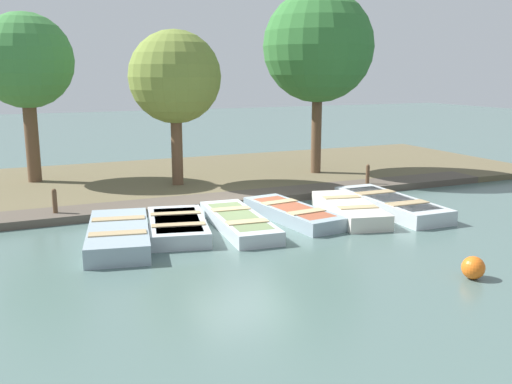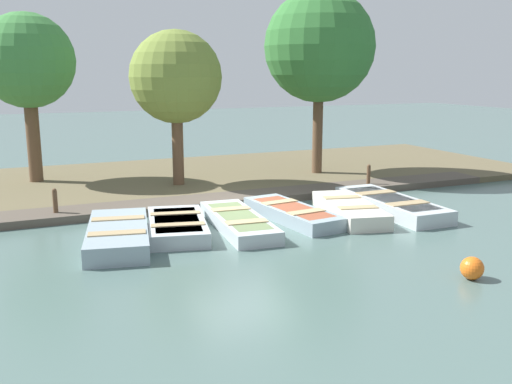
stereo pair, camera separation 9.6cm
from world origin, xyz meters
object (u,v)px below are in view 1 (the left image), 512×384
at_px(rowboat_5, 390,204).
at_px(buoy, 473,268).
at_px(park_tree_center, 318,47).
at_px(rowboat_1, 177,226).
at_px(rowboat_4, 349,209).
at_px(mooring_post_near, 55,205).
at_px(rowboat_2, 239,221).
at_px(rowboat_3, 292,213).
at_px(mooring_post_far, 368,177).
at_px(rowboat_0, 119,234).
at_px(park_tree_far_left, 26,62).
at_px(park_tree_left, 175,78).

xyz_separation_m(rowboat_5, buoy, (4.59, -1.70, 0.01)).
bearing_deg(rowboat_5, park_tree_center, 173.93).
height_order(rowboat_1, rowboat_4, rowboat_4).
distance_m(rowboat_5, mooring_post_near, 8.34).
distance_m(rowboat_2, rowboat_3, 1.50).
distance_m(rowboat_2, mooring_post_far, 5.74).
relative_size(mooring_post_near, park_tree_center, 0.13).
xyz_separation_m(rowboat_0, mooring_post_far, (-2.52, 7.95, 0.20)).
relative_size(mooring_post_far, park_tree_center, 0.13).
bearing_deg(buoy, mooring_post_near, -138.50).
distance_m(mooring_post_near, park_tree_center, 9.70).
xyz_separation_m(rowboat_3, mooring_post_far, (-2.22, 3.71, 0.23)).
xyz_separation_m(mooring_post_near, park_tree_far_left, (-4.54, -0.21, 3.40)).
bearing_deg(rowboat_0, rowboat_4, 101.19).
bearing_deg(park_tree_far_left, rowboat_3, 39.00).
height_order(mooring_post_near, buoy, mooring_post_near).
height_order(rowboat_2, mooring_post_near, mooring_post_near).
distance_m(buoy, park_tree_left, 10.20).
distance_m(rowboat_4, park_tree_center, 6.70).
bearing_deg(park_tree_center, park_tree_far_left, -103.66).
bearing_deg(rowboat_3, mooring_post_near, -119.36).
bearing_deg(park_tree_center, rowboat_5, -6.91).
distance_m(rowboat_3, rowboat_4, 1.45).
distance_m(rowboat_2, rowboat_4, 2.90).
height_order(rowboat_0, mooring_post_far, mooring_post_far).
relative_size(rowboat_0, rowboat_4, 1.04).
bearing_deg(mooring_post_near, buoy, 41.50).
xyz_separation_m(rowboat_3, rowboat_4, (0.32, 1.41, 0.03)).
bearing_deg(rowboat_4, park_tree_far_left, -123.15).
height_order(rowboat_3, park_tree_far_left, park_tree_far_left).
xyz_separation_m(rowboat_0, park_tree_center, (-4.93, 7.52, 4.10)).
bearing_deg(mooring_post_far, park_tree_left, -113.42).
bearing_deg(rowboat_4, rowboat_2, -79.99).
bearing_deg(mooring_post_near, park_tree_left, 121.57).
relative_size(rowboat_4, park_tree_far_left, 0.60).
bearing_deg(rowboat_0, rowboat_1, 112.70).
height_order(rowboat_1, park_tree_far_left, park_tree_far_left).
distance_m(rowboat_3, park_tree_left, 5.72).
relative_size(rowboat_2, rowboat_4, 1.07).
xyz_separation_m(mooring_post_near, mooring_post_far, (0.00, 8.98, 0.00)).
height_order(rowboat_0, mooring_post_near, mooring_post_near).
bearing_deg(park_tree_left, rowboat_4, 31.56).
bearing_deg(mooring_post_far, buoy, -20.98).
bearing_deg(rowboat_3, rowboat_5, 77.80).
relative_size(buoy, park_tree_far_left, 0.08).
relative_size(rowboat_2, mooring_post_near, 4.26).
xyz_separation_m(rowboat_0, rowboat_2, (-0.11, 2.75, -0.04)).
height_order(rowboat_1, buoy, buoy).
xyz_separation_m(park_tree_left, park_tree_center, (-0.12, 4.84, 0.96)).
relative_size(rowboat_4, park_tree_left, 0.66).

